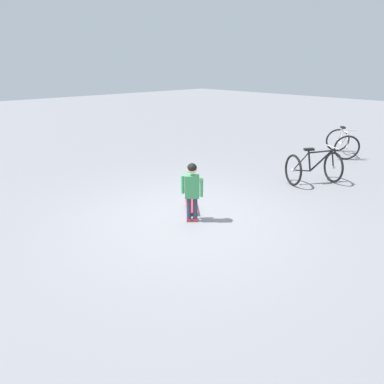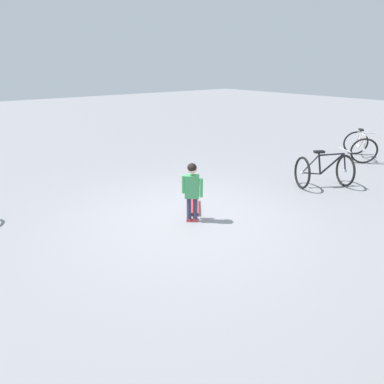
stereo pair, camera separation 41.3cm
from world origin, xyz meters
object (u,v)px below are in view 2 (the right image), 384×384
object	(u,v)px
bicycle_far	(360,146)
bicycle_near	(324,171)
child_person	(192,186)
skateboard	(194,206)

from	to	relation	value
bicycle_far	bicycle_near	bearing A→B (deg)	-167.58
child_person	skateboard	distance (m)	0.81
child_person	bicycle_near	size ratio (longest dim) A/B	0.83
bicycle_near	bicycle_far	world-z (taller)	same
bicycle_near	bicycle_far	size ratio (longest dim) A/B	1.00
child_person	bicycle_near	bearing A→B (deg)	-7.68
child_person	bicycle_near	distance (m)	3.41
child_person	bicycle_far	xyz separation A→B (m)	(6.37, 0.21, -0.28)
skateboard	bicycle_near	world-z (taller)	bicycle_near
bicycle_near	bicycle_far	xyz separation A→B (m)	(3.00, 0.66, 0.00)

